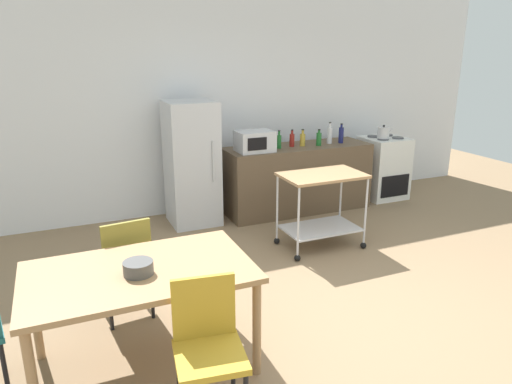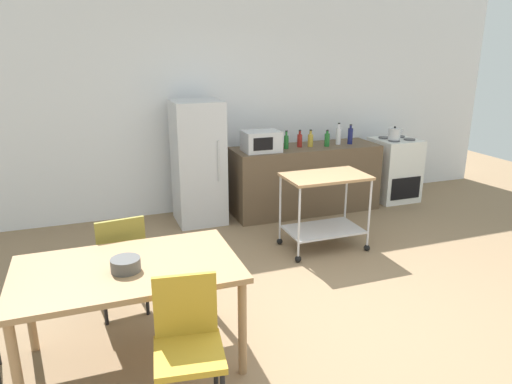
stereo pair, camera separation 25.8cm
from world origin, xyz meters
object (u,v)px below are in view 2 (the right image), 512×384
object	(u,v)px
chair_mustard	(188,341)
fruit_bowl	(126,265)
bottle_sparkling_water	(327,139)
microwave	(261,141)
bottle_soda	(310,140)
stove_oven	(394,169)
chair_olive	(120,258)
refrigerator	(198,163)
kettle	(394,134)
bottle_sesame_oil	(350,136)
bottle_soy_sauce	(286,142)
kitchen_cart	(325,199)
bottle_vinegar	(300,140)
dining_table	(128,277)
bottle_hot_sauce	(338,136)

from	to	relation	value
chair_mustard	fruit_bowl	xyz separation A→B (m)	(-0.28, 0.57, 0.28)
chair_mustard	bottle_sparkling_water	world-z (taller)	bottle_sparkling_water
microwave	bottle_soda	bearing A→B (deg)	4.95
chair_mustard	bottle_sparkling_water	bearing A→B (deg)	58.53
stove_oven	bottle_sparkling_water	bearing A→B (deg)	-175.17
chair_mustard	stove_oven	bearing A→B (deg)	48.64
bottle_soda	stove_oven	bearing A→B (deg)	1.63
microwave	chair_mustard	bearing A→B (deg)	-117.74
chair_mustard	microwave	bearing A→B (deg)	70.37
chair_mustard	bottle_soda	bearing A→B (deg)	61.49
chair_olive	refrigerator	xyz separation A→B (m)	(1.13, 1.98, 0.26)
kettle	bottle_sesame_oil	bearing A→B (deg)	177.54
chair_mustard	bottle_sesame_oil	size ratio (longest dim) A/B	3.33
bottle_soy_sauce	fruit_bowl	distance (m)	3.45
chair_mustard	bottle_soy_sauce	xyz separation A→B (m)	(2.00, 3.16, 0.48)
kitchen_cart	fruit_bowl	bearing A→B (deg)	-147.98
microwave	chair_olive	bearing A→B (deg)	-136.87
refrigerator	microwave	xyz separation A→B (m)	(0.78, -0.18, 0.25)
stove_oven	fruit_bowl	size ratio (longest dim) A/B	4.68
microwave	kettle	world-z (taller)	microwave
microwave	bottle_vinegar	world-z (taller)	microwave
dining_table	kitchen_cart	world-z (taller)	kitchen_cart
chair_mustard	fruit_bowl	bearing A→B (deg)	124.17
stove_oven	chair_olive	bearing A→B (deg)	-154.85
chair_olive	fruit_bowl	distance (m)	0.79
chair_mustard	bottle_soda	world-z (taller)	bottle_soda
microwave	bottle_hot_sauce	size ratio (longest dim) A/B	1.58
kitchen_cart	bottle_hot_sauce	bearing A→B (deg)	55.45
dining_table	bottle_soda	xyz separation A→B (m)	(2.63, 2.53, 0.32)
microwave	bottle_vinegar	bearing A→B (deg)	8.46
refrigerator	bottle_soda	world-z (taller)	refrigerator
bottle_soy_sauce	bottle_vinegar	size ratio (longest dim) A/B	1.05
bottle_vinegar	kettle	xyz separation A→B (m)	(1.43, -0.08, 0.01)
dining_table	stove_oven	world-z (taller)	stove_oven
bottle_soda	bottle_hot_sauce	bearing A→B (deg)	0.76
kettle	bottle_hot_sauce	bearing A→B (deg)	175.70
dining_table	bottle_hot_sauce	xyz separation A→B (m)	(3.05, 2.54, 0.35)
refrigerator	microwave	distance (m)	0.84
microwave	stove_oven	bearing A→B (deg)	2.76
refrigerator	bottle_soda	size ratio (longest dim) A/B	6.88
chair_mustard	kitchen_cart	world-z (taller)	chair_mustard
kitchen_cart	microwave	world-z (taller)	microwave
fruit_bowl	refrigerator	bearing A→B (deg)	67.30
kitchen_cart	bottle_soy_sauce	distance (m)	1.26
chair_mustard	bottle_vinegar	xyz separation A→B (m)	(2.21, 3.19, 0.47)
dining_table	bottle_hot_sauce	size ratio (longest dim) A/B	5.15
bottle_soda	bottle_sesame_oil	world-z (taller)	bottle_sesame_oil
kitchen_cart	bottle_sesame_oil	xyz separation A→B (m)	(0.99, 1.17, 0.44)
bottle_soy_sauce	bottle_sesame_oil	distance (m)	0.94
stove_oven	bottle_sesame_oil	world-z (taller)	bottle_sesame_oil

